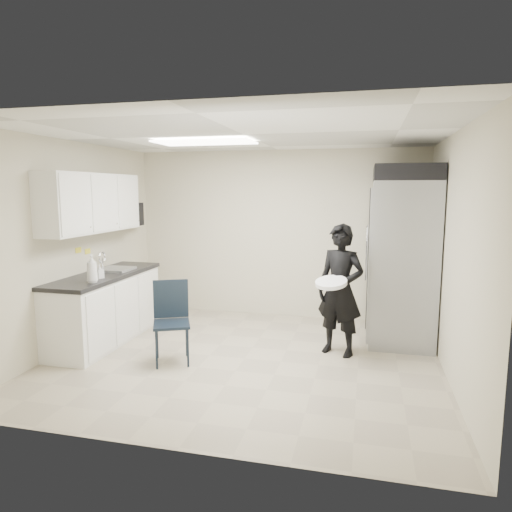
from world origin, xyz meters
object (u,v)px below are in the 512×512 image
(commercial_fridge, at_px, (402,261))
(folding_chair, at_px, (172,324))
(lower_counter, at_px, (106,309))
(man_tuxedo, at_px, (340,290))

(commercial_fridge, distance_m, folding_chair, 3.12)
(commercial_fridge, relative_size, folding_chair, 2.29)
(lower_counter, bearing_deg, man_tuxedo, 4.43)
(folding_chair, height_order, man_tuxedo, man_tuxedo)
(folding_chair, bearing_deg, lower_counter, 131.56)
(commercial_fridge, xyz_separation_m, man_tuxedo, (-0.75, -0.84, -0.25))
(commercial_fridge, bearing_deg, lower_counter, -164.12)
(lower_counter, height_order, commercial_fridge, commercial_fridge)
(folding_chair, relative_size, man_tuxedo, 0.58)
(lower_counter, bearing_deg, commercial_fridge, 15.88)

